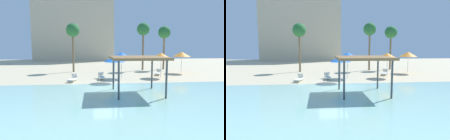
# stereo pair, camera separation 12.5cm
# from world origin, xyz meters

# --- Properties ---
(ground_plane) EXTENTS (80.00, 80.00, 0.00)m
(ground_plane) POSITION_xyz_m (0.00, 0.00, 0.00)
(ground_plane) COLOR beige
(lagoon_water) EXTENTS (44.00, 13.50, 0.04)m
(lagoon_water) POSITION_xyz_m (0.00, -5.25, 0.02)
(lagoon_water) COLOR #99D1C6
(lagoon_water) RESTS_ON ground
(shade_pavilion) EXTENTS (3.99, 3.99, 2.84)m
(shade_pavilion) POSITION_xyz_m (2.07, -2.66, 2.65)
(shade_pavilion) COLOR #42474C
(shade_pavilion) RESTS_ON ground
(beach_umbrella_orange_0) EXTENTS (2.18, 2.18, 2.87)m
(beach_umbrella_orange_0) POSITION_xyz_m (6.65, 5.03, 2.56)
(beach_umbrella_orange_0) COLOR silver
(beach_umbrella_orange_0) RESTS_ON ground
(beach_umbrella_blue_1) EXTENTS (2.39, 2.39, 2.96)m
(beach_umbrella_blue_1) POSITION_xyz_m (2.01, 5.00, 2.63)
(beach_umbrella_blue_1) COLOR silver
(beach_umbrella_blue_1) RESTS_ON ground
(beach_umbrella_blue_2) EXTENTS (2.14, 2.14, 2.66)m
(beach_umbrella_blue_2) POSITION_xyz_m (0.91, 2.44, 2.36)
(beach_umbrella_blue_2) COLOR silver
(beach_umbrella_blue_2) RESTS_ON ground
(beach_umbrella_orange_3) EXTENTS (2.36, 2.36, 2.89)m
(beach_umbrella_orange_3) POSITION_xyz_m (10.71, 8.37, 2.56)
(beach_umbrella_orange_3) COLOR silver
(beach_umbrella_orange_3) RESTS_ON ground
(lounge_chair_0) EXTENTS (0.69, 1.92, 0.74)m
(lounge_chair_0) POSITION_xyz_m (-0.34, 4.47, 0.33)
(lounge_chair_0) COLOR white
(lounge_chair_0) RESTS_ON ground
(lounge_chair_1) EXTENTS (1.39, 1.96, 0.74)m
(lounge_chair_1) POSITION_xyz_m (7.07, 7.05, 0.33)
(lounge_chair_1) COLOR white
(lounge_chair_1) RESTS_ON ground
(lounge_chair_2) EXTENTS (0.97, 1.98, 0.74)m
(lounge_chair_2) POSITION_xyz_m (-3.29, 3.40, 0.33)
(lounge_chair_2) COLOR white
(lounge_chair_2) RESTS_ON ground
(palm_tree_0) EXTENTS (1.90, 1.90, 6.75)m
(palm_tree_0) POSITION_xyz_m (9.95, 13.04, 5.62)
(palm_tree_0) COLOR brown
(palm_tree_0) RESTS_ON ground
(palm_tree_1) EXTENTS (1.90, 1.90, 6.84)m
(palm_tree_1) POSITION_xyz_m (-3.96, 11.36, 5.70)
(palm_tree_1) COLOR brown
(palm_tree_1) RESTS_ON ground
(palm_tree_2) EXTENTS (1.90, 1.90, 7.15)m
(palm_tree_2) POSITION_xyz_m (6.42, 12.41, 5.99)
(palm_tree_2) COLOR brown
(palm_tree_2) RESTS_ON ground
(hotel_block_0) EXTENTS (19.91, 10.56, 19.21)m
(hotel_block_0) POSITION_xyz_m (-5.70, 37.42, 9.60)
(hotel_block_0) COLOR beige
(hotel_block_0) RESTS_ON ground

